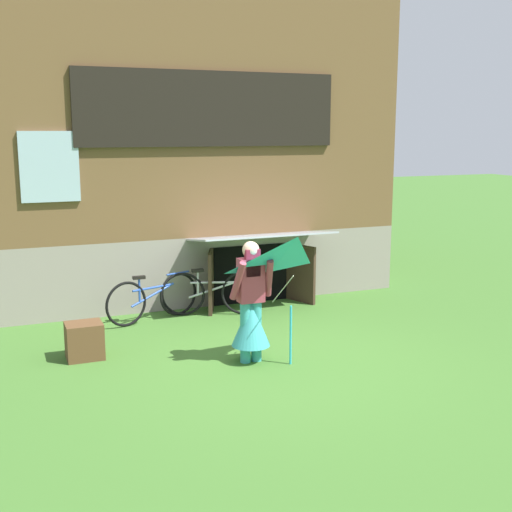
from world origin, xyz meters
name	(u,v)px	position (x,y,z in m)	size (l,w,h in m)	color
ground_plane	(281,359)	(0.00, 0.00, 0.00)	(60.00, 60.00, 0.00)	#3D6B28
log_house	(176,147)	(0.00, 5.22, 2.74)	(7.42, 5.56, 5.49)	gray
person	(251,312)	(-0.41, 0.06, 0.70)	(0.61, 0.53, 1.65)	teal
kite	(298,272)	(-0.01, -0.52, 1.33)	(1.07, 1.11, 1.64)	#2DB2CC
bicycle_silver	(213,293)	(-0.16, 2.44, 0.39)	(1.69, 0.57, 0.80)	black
bicycle_blue	(153,298)	(-1.18, 2.48, 0.38)	(1.65, 0.60, 0.79)	black
wooden_crate	(84,341)	(-2.48, 1.04, 0.25)	(0.49, 0.42, 0.50)	brown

